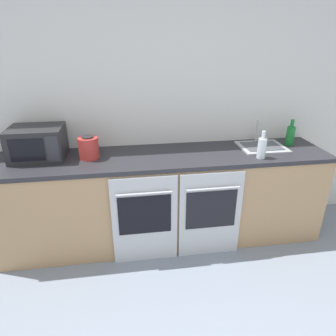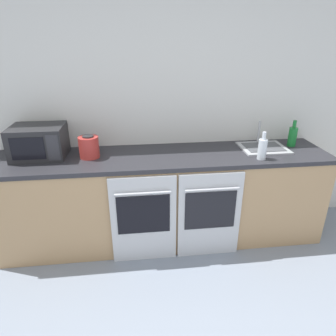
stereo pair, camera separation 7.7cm
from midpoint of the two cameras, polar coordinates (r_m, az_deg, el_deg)
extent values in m
cube|color=silver|center=(2.99, -2.55, 12.07)|extent=(10.00, 0.06, 2.60)
cube|color=tan|center=(2.97, -1.53, -6.00)|extent=(3.07, 0.64, 0.86)
cube|color=#28282D|center=(2.77, -1.63, 2.13)|extent=(3.10, 0.66, 0.04)
cube|color=#B7BABF|center=(2.67, -5.25, -9.96)|extent=(0.57, 0.03, 0.84)
cube|color=black|center=(2.62, -5.28, -8.94)|extent=(0.46, 0.01, 0.37)
cylinder|color=#B7BABF|center=(2.49, -5.44, -4.93)|extent=(0.47, 0.02, 0.02)
cube|color=#B7BABF|center=(2.76, 7.24, -8.91)|extent=(0.57, 0.03, 0.84)
cube|color=black|center=(2.71, 7.41, -7.91)|extent=(0.46, 0.01, 0.37)
cylinder|color=#B7BABF|center=(2.58, 7.79, -3.98)|extent=(0.47, 0.02, 0.02)
cube|color=#232326|center=(2.90, -24.31, 4.37)|extent=(0.46, 0.36, 0.28)
cube|color=black|center=(2.75, -26.05, 3.04)|extent=(0.28, 0.01, 0.19)
cube|color=#2D2D33|center=(2.69, -21.87, 3.37)|extent=(0.10, 0.01, 0.23)
cylinder|color=silver|center=(2.78, 16.68, 3.59)|extent=(0.08, 0.08, 0.18)
cylinder|color=silver|center=(2.74, 16.98, 6.03)|extent=(0.03, 0.03, 0.07)
cylinder|color=#19722D|center=(3.24, 21.63, 5.74)|extent=(0.08, 0.08, 0.19)
cylinder|color=#19722D|center=(3.20, 21.97, 7.93)|extent=(0.03, 0.03, 0.07)
cylinder|color=#B2332D|center=(2.76, -15.64, 3.70)|extent=(0.18, 0.18, 0.19)
cylinder|color=#262628|center=(2.73, -15.87, 5.70)|extent=(0.10, 0.10, 0.01)
cube|color=#A8AAAF|center=(3.08, 16.76, 3.86)|extent=(0.44, 0.37, 0.01)
cube|color=#4C4F54|center=(3.07, 16.78, 4.05)|extent=(0.35, 0.27, 0.01)
cylinder|color=#A8AAAF|center=(3.17, 15.94, 6.79)|extent=(0.02, 0.02, 0.22)
camera|label=1|loc=(0.04, -90.78, -0.34)|focal=32.00mm
camera|label=2|loc=(0.04, 89.22, 0.34)|focal=32.00mm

